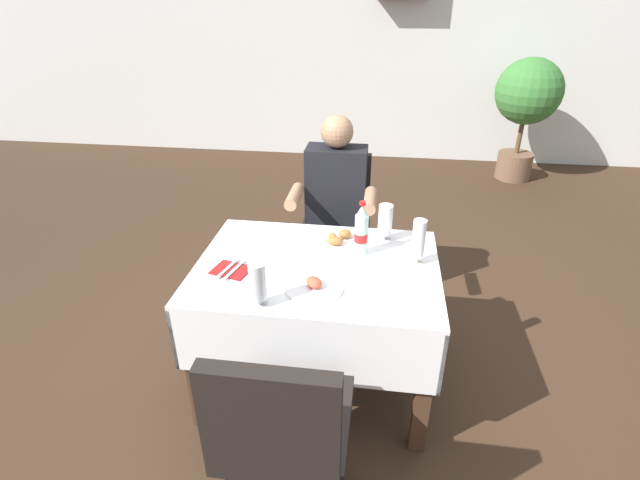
{
  "coord_description": "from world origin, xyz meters",
  "views": [
    {
      "loc": [
        0.22,
        -1.96,
        1.88
      ],
      "look_at": [
        -0.05,
        0.03,
        0.81
      ],
      "focal_mm": 26.32,
      "sensor_mm": 36.0,
      "label": 1
    }
  ],
  "objects_px": {
    "plate_near_camera": "(314,286)",
    "plate_far_diner": "(338,240)",
    "chair_far_diner_seat": "(335,223)",
    "beer_glass_middle": "(385,222)",
    "seated_diner_far": "(335,208)",
    "cola_bottle_primary": "(361,232)",
    "potted_plant_corner": "(527,101)",
    "chair_near_camera_side": "(284,430)",
    "beer_glass_left": "(418,242)",
    "beer_glass_right": "(258,284)",
    "napkin_cutlery_set": "(231,270)",
    "main_dining_table": "(317,294)"
  },
  "relations": [
    {
      "from": "beer_glass_left",
      "to": "napkin_cutlery_set",
      "type": "distance_m",
      "value": 0.88
    },
    {
      "from": "plate_near_camera",
      "to": "plate_far_diner",
      "type": "height_order",
      "value": "plate_far_diner"
    },
    {
      "from": "potted_plant_corner",
      "to": "plate_near_camera",
      "type": "bearing_deg",
      "value": -115.8
    },
    {
      "from": "plate_near_camera",
      "to": "cola_bottle_primary",
      "type": "bearing_deg",
      "value": 61.24
    },
    {
      "from": "beer_glass_right",
      "to": "napkin_cutlery_set",
      "type": "distance_m",
      "value": 0.33
    },
    {
      "from": "beer_glass_middle",
      "to": "cola_bottle_primary",
      "type": "relative_size",
      "value": 0.7
    },
    {
      "from": "seated_diner_far",
      "to": "beer_glass_right",
      "type": "distance_m",
      "value": 1.08
    },
    {
      "from": "chair_near_camera_side",
      "to": "beer_glass_middle",
      "type": "bearing_deg",
      "value": 74.37
    },
    {
      "from": "seated_diner_far",
      "to": "beer_glass_left",
      "type": "relative_size",
      "value": 5.55
    },
    {
      "from": "beer_glass_left",
      "to": "cola_bottle_primary",
      "type": "xyz_separation_m",
      "value": [
        -0.27,
        0.05,
        0.01
      ]
    },
    {
      "from": "chair_near_camera_side",
      "to": "plate_near_camera",
      "type": "relative_size",
      "value": 3.77
    },
    {
      "from": "plate_near_camera",
      "to": "beer_glass_middle",
      "type": "bearing_deg",
      "value": 59.31
    },
    {
      "from": "chair_far_diner_seat",
      "to": "beer_glass_right",
      "type": "distance_m",
      "value": 1.21
    },
    {
      "from": "plate_far_diner",
      "to": "beer_glass_right",
      "type": "xyz_separation_m",
      "value": [
        -0.27,
        -0.57,
        0.08
      ]
    },
    {
      "from": "plate_far_diner",
      "to": "seated_diner_far",
      "type": "bearing_deg",
      "value": 98.15
    },
    {
      "from": "main_dining_table",
      "to": "beer_glass_left",
      "type": "height_order",
      "value": "beer_glass_left"
    },
    {
      "from": "chair_far_diner_seat",
      "to": "plate_far_diner",
      "type": "bearing_deg",
      "value": -82.57
    },
    {
      "from": "beer_glass_left",
      "to": "cola_bottle_primary",
      "type": "distance_m",
      "value": 0.28
    },
    {
      "from": "main_dining_table",
      "to": "napkin_cutlery_set",
      "type": "relative_size",
      "value": 5.86
    },
    {
      "from": "plate_far_diner",
      "to": "beer_glass_right",
      "type": "height_order",
      "value": "beer_glass_right"
    },
    {
      "from": "main_dining_table",
      "to": "beer_glass_left",
      "type": "relative_size",
      "value": 5.08
    },
    {
      "from": "beer_glass_middle",
      "to": "beer_glass_right",
      "type": "bearing_deg",
      "value": -127.73
    },
    {
      "from": "main_dining_table",
      "to": "potted_plant_corner",
      "type": "xyz_separation_m",
      "value": [
        1.74,
        3.37,
        0.3
      ]
    },
    {
      "from": "main_dining_table",
      "to": "beer_glass_left",
      "type": "distance_m",
      "value": 0.55
    },
    {
      "from": "beer_glass_right",
      "to": "main_dining_table",
      "type": "bearing_deg",
      "value": 61.44
    },
    {
      "from": "main_dining_table",
      "to": "beer_glass_right",
      "type": "height_order",
      "value": "beer_glass_right"
    },
    {
      "from": "beer_glass_left",
      "to": "beer_glass_right",
      "type": "relative_size",
      "value": 1.14
    },
    {
      "from": "beer_glass_right",
      "to": "cola_bottle_primary",
      "type": "height_order",
      "value": "cola_bottle_primary"
    },
    {
      "from": "cola_bottle_primary",
      "to": "chair_near_camera_side",
      "type": "bearing_deg",
      "value": -101.8
    },
    {
      "from": "beer_glass_left",
      "to": "cola_bottle_primary",
      "type": "relative_size",
      "value": 0.8
    },
    {
      "from": "seated_diner_far",
      "to": "cola_bottle_primary",
      "type": "height_order",
      "value": "seated_diner_far"
    },
    {
      "from": "chair_far_diner_seat",
      "to": "beer_glass_right",
      "type": "height_order",
      "value": "chair_far_diner_seat"
    },
    {
      "from": "cola_bottle_primary",
      "to": "napkin_cutlery_set",
      "type": "bearing_deg",
      "value": -157.64
    },
    {
      "from": "beer_glass_right",
      "to": "chair_near_camera_side",
      "type": "bearing_deg",
      "value": -67.41
    },
    {
      "from": "plate_far_diner",
      "to": "beer_glass_left",
      "type": "xyz_separation_m",
      "value": [
        0.39,
        -0.14,
        0.09
      ]
    },
    {
      "from": "seated_diner_far",
      "to": "cola_bottle_primary",
      "type": "xyz_separation_m",
      "value": [
        0.19,
        -0.57,
        0.14
      ]
    },
    {
      "from": "plate_far_diner",
      "to": "beer_glass_right",
      "type": "bearing_deg",
      "value": -115.17
    },
    {
      "from": "seated_diner_far",
      "to": "beer_glass_left",
      "type": "xyz_separation_m",
      "value": [
        0.46,
        -0.63,
        0.13
      ]
    },
    {
      "from": "chair_far_diner_seat",
      "to": "beer_glass_middle",
      "type": "relative_size",
      "value": 4.95
    },
    {
      "from": "beer_glass_middle",
      "to": "potted_plant_corner",
      "type": "bearing_deg",
      "value": 65.04
    },
    {
      "from": "chair_near_camera_side",
      "to": "seated_diner_far",
      "type": "xyz_separation_m",
      "value": [
        0.01,
        1.52,
        0.16
      ]
    },
    {
      "from": "cola_bottle_primary",
      "to": "beer_glass_right",
      "type": "bearing_deg",
      "value": -128.83
    },
    {
      "from": "beer_glass_left",
      "to": "beer_glass_middle",
      "type": "height_order",
      "value": "beer_glass_left"
    },
    {
      "from": "main_dining_table",
      "to": "potted_plant_corner",
      "type": "distance_m",
      "value": 3.81
    },
    {
      "from": "potted_plant_corner",
      "to": "chair_near_camera_side",
      "type": "bearing_deg",
      "value": -112.6
    },
    {
      "from": "seated_diner_far",
      "to": "main_dining_table",
      "type": "bearing_deg",
      "value": -90.65
    },
    {
      "from": "chair_far_diner_seat",
      "to": "beer_glass_middle",
      "type": "xyz_separation_m",
      "value": [
        0.31,
        -0.52,
        0.27
      ]
    },
    {
      "from": "chair_far_diner_seat",
      "to": "napkin_cutlery_set",
      "type": "distance_m",
      "value": 1.02
    },
    {
      "from": "main_dining_table",
      "to": "potted_plant_corner",
      "type": "bearing_deg",
      "value": 62.67
    },
    {
      "from": "beer_glass_middle",
      "to": "cola_bottle_primary",
      "type": "bearing_deg",
      "value": -124.33
    }
  ]
}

